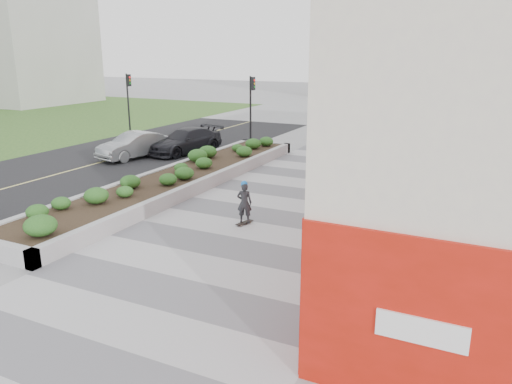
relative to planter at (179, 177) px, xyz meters
The scene contains 12 objects.
ground 8.91m from the planter, 51.84° to the right, with size 160.00×160.00×0.00m, color gray.
walkway 6.81m from the planter, 36.03° to the right, with size 8.00×36.00×0.01m, color #A8A8AD.
building 13.12m from the planter, ahead, with size 6.04×24.08×8.00m.
planter is the anchor object (origin of this frame).
street 6.51m from the planter, behind, with size 10.00×40.00×0.00m, color black.
traffic_signal_near 10.90m from the planter, 99.35° to the left, with size 0.33×0.28×4.20m.
traffic_signal_far 15.00m from the planter, 137.54° to the left, with size 0.33×0.28×4.20m.
distant_bldg_north_l 48.95m from the planter, 89.40° to the left, with size 16.00×12.00×20.00m, color #ADAAA3.
manhole_cover 7.22m from the planter, 33.69° to the right, with size 0.44×0.44×0.01m, color #595654.
skateboarder 5.78m from the planter, 33.18° to the right, with size 0.58×0.75×1.53m.
car_silver 6.87m from the planter, 145.17° to the left, with size 1.47×4.22×1.39m, color #A7AAAF.
car_dark 7.40m from the planter, 121.70° to the left, with size 1.96×4.81×1.40m, color black.
Camera 1 is at (6.70, -10.34, 5.66)m, focal length 35.00 mm.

